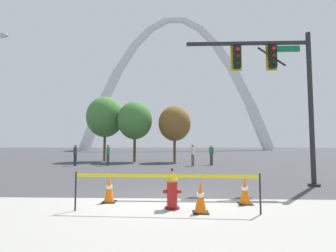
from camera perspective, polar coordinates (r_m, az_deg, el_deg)
ground_plane at (r=7.75m, az=-2.48°, el=-15.96°), size 240.00×240.00×0.00m
fire_hydrant at (r=6.45m, az=0.93°, el=-14.14°), size 0.46×0.48×0.99m
caution_tape_barrier at (r=6.06m, az=-0.59°, el=-13.31°), size 4.35×0.20×0.93m
traffic_cone_by_hydrant at (r=6.14m, az=7.33°, el=-15.65°), size 0.36×0.36×0.73m
traffic_cone_mid_sidewalk at (r=7.32m, az=-13.07°, el=-13.70°), size 0.36×0.36×0.73m
traffic_cone_curb_edge at (r=7.22m, az=16.92°, el=-13.76°), size 0.36×0.36×0.73m
traffic_signal_gantry at (r=10.99m, az=23.92°, el=9.27°), size 5.02×0.44×6.00m
monument_arch at (r=72.91m, az=1.59°, el=8.27°), size 54.16×2.38×38.72m
tree_far_left at (r=24.92m, az=-13.97°, el=1.98°), size 3.51×3.51×6.14m
tree_left_mid at (r=23.32m, az=-7.47°, el=1.26°), size 3.16×3.16×5.52m
tree_center_left at (r=22.96m, az=1.49°, el=0.60°), size 2.92×2.92×5.11m
pedestrian_walking_left at (r=20.32m, az=-20.15°, el=-6.08°), size 0.25×0.37×1.59m
pedestrian_standing_center at (r=19.86m, az=9.74°, el=-6.32°), size 0.35×0.22×1.59m
pedestrian_walking_right at (r=18.84m, az=5.60°, el=-6.48°), size 0.30×0.39×1.59m
pedestrian_near_trees at (r=19.72m, az=-13.35°, el=-6.29°), size 0.31×0.39×1.59m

